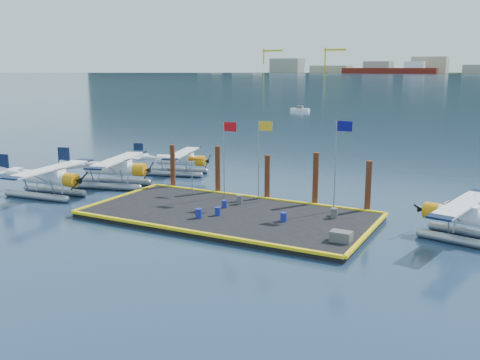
# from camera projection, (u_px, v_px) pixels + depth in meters

# --- Properties ---
(ground) EXTENTS (4000.00, 4000.00, 0.00)m
(ground) POSITION_uv_depth(u_px,v_px,m) (229.00, 218.00, 38.01)
(ground) COLOR #182D4A
(ground) RESTS_ON ground
(dock) EXTENTS (20.00, 10.00, 0.40)m
(dock) POSITION_uv_depth(u_px,v_px,m) (229.00, 215.00, 37.97)
(dock) COLOR black
(dock) RESTS_ON ground
(dock_bumpers) EXTENTS (20.25, 10.25, 0.18)m
(dock_bumpers) POSITION_uv_depth(u_px,v_px,m) (229.00, 211.00, 37.91)
(dock_bumpers) COLOR yellow
(dock_bumpers) RESTS_ON dock
(seaplane_a) EXTENTS (8.48, 9.35, 3.31)m
(seaplane_a) POSITION_uv_depth(u_px,v_px,m) (48.00, 180.00, 43.92)
(seaplane_a) COLOR gray
(seaplane_a) RESTS_ON ground
(seaplane_b) EXTENTS (8.98, 9.67, 3.44)m
(seaplane_b) POSITION_uv_depth(u_px,v_px,m) (114.00, 171.00, 47.56)
(seaplane_b) COLOR gray
(seaplane_b) RESTS_ON ground
(seaplane_c) EXTENTS (7.97, 8.57, 3.05)m
(seaplane_c) POSITION_uv_depth(u_px,v_px,m) (180.00, 162.00, 53.04)
(seaplane_c) COLOR gray
(seaplane_c) RESTS_ON ground
(seaplane_d) EXTENTS (8.22, 8.95, 3.17)m
(seaplane_d) POSITION_uv_depth(u_px,v_px,m) (468.00, 220.00, 32.74)
(seaplane_d) COLOR gray
(seaplane_d) RESTS_ON ground
(drum_0) EXTENTS (0.39, 0.39, 0.56)m
(drum_0) POSITION_uv_depth(u_px,v_px,m) (224.00, 204.00, 39.25)
(drum_0) COLOR navy
(drum_0) RESTS_ON dock
(drum_1) EXTENTS (0.42, 0.42, 0.59)m
(drum_1) POSITION_uv_depth(u_px,v_px,m) (218.00, 211.00, 37.20)
(drum_1) COLOR navy
(drum_1) RESTS_ON dock
(drum_2) EXTENTS (0.44, 0.44, 0.62)m
(drum_2) POSITION_uv_depth(u_px,v_px,m) (284.00, 217.00, 35.73)
(drum_2) COLOR navy
(drum_2) RESTS_ON dock
(drum_3) EXTENTS (0.48, 0.48, 0.67)m
(drum_3) POSITION_uv_depth(u_px,v_px,m) (199.00, 213.00, 36.52)
(drum_3) COLOR navy
(drum_3) RESTS_ON dock
(drum_4) EXTENTS (0.49, 0.49, 0.69)m
(drum_4) POSITION_uv_depth(u_px,v_px,m) (334.00, 213.00, 36.55)
(drum_4) COLOR #4F4F53
(drum_4) RESTS_ON dock
(drum_5) EXTENTS (0.47, 0.47, 0.66)m
(drum_5) POSITION_uv_depth(u_px,v_px,m) (240.00, 200.00, 40.25)
(drum_5) COLOR #4F4F53
(drum_5) RESTS_ON dock
(crate) EXTENTS (1.24, 0.83, 0.62)m
(crate) POSITION_uv_depth(u_px,v_px,m) (341.00, 236.00, 31.64)
(crate) COLOR #4F4F53
(crate) RESTS_ON dock
(flagpole_red) EXTENTS (1.14, 0.08, 6.00)m
(flagpole_red) POSITION_uv_depth(u_px,v_px,m) (226.00, 148.00, 41.43)
(flagpole_red) COLOR gray
(flagpole_red) RESTS_ON dock
(flagpole_yellow) EXTENTS (1.14, 0.08, 6.20)m
(flagpole_yellow) POSITION_uv_depth(u_px,v_px,m) (261.00, 149.00, 40.04)
(flagpole_yellow) COLOR gray
(flagpole_yellow) RESTS_ON dock
(flagpole_blue) EXTENTS (1.14, 0.08, 6.50)m
(flagpole_blue) POSITION_uv_depth(u_px,v_px,m) (339.00, 153.00, 37.28)
(flagpole_blue) COLOR gray
(flagpole_blue) RESTS_ON dock
(windsock) EXTENTS (1.40, 0.44, 3.12)m
(windsock) POSITION_uv_depth(u_px,v_px,m) (197.00, 160.00, 42.92)
(windsock) COLOR gray
(windsock) RESTS_ON dock
(piling_0) EXTENTS (0.44, 0.44, 4.00)m
(piling_0) POSITION_uv_depth(u_px,v_px,m) (173.00, 168.00, 46.14)
(piling_0) COLOR #432013
(piling_0) RESTS_ON ground
(piling_1) EXTENTS (0.44, 0.44, 4.20)m
(piling_1) POSITION_uv_depth(u_px,v_px,m) (218.00, 171.00, 44.07)
(piling_1) COLOR #432013
(piling_1) RESTS_ON ground
(piling_2) EXTENTS (0.44, 0.44, 3.80)m
(piling_2) POSITION_uv_depth(u_px,v_px,m) (267.00, 179.00, 42.06)
(piling_2) COLOR #432013
(piling_2) RESTS_ON ground
(piling_3) EXTENTS (0.44, 0.44, 4.30)m
(piling_3) POSITION_uv_depth(u_px,v_px,m) (315.00, 181.00, 40.19)
(piling_3) COLOR #432013
(piling_3) RESTS_ON ground
(piling_4) EXTENTS (0.44, 0.44, 4.00)m
(piling_4) POSITION_uv_depth(u_px,v_px,m) (368.00, 188.00, 38.40)
(piling_4) COLOR #432013
(piling_4) RESTS_ON ground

